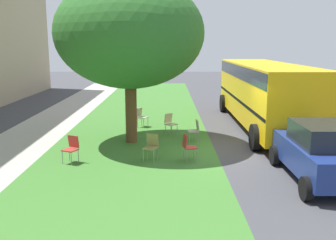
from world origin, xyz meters
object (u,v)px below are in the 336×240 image
at_px(chair_2, 188,145).
at_px(chair_1, 151,145).
at_px(chair_5, 71,147).
at_px(chair_3, 170,122).
at_px(school_bus, 264,89).
at_px(chair_0, 141,116).
at_px(parked_car, 321,152).
at_px(chair_4, 195,129).
at_px(street_tree, 130,34).

bearing_deg(chair_2, chair_1, 88.58).
relative_size(chair_2, chair_5, 1.00).
distance_m(chair_3, school_bus, 4.70).
bearing_deg(school_bus, chair_0, 90.09).
relative_size(chair_0, parked_car, 0.24).
distance_m(chair_4, parked_car, 5.37).
relative_size(street_tree, chair_1, 7.02).
distance_m(chair_4, chair_5, 4.90).
relative_size(chair_5, school_bus, 0.08).
height_order(street_tree, chair_4, street_tree).
height_order(street_tree, parked_car, street_tree).
bearing_deg(chair_5, chair_1, -84.66).
height_order(chair_2, chair_3, same).
relative_size(street_tree, chair_5, 7.02).
height_order(chair_5, school_bus, school_bus).
distance_m(street_tree, chair_4, 4.36).
distance_m(street_tree, chair_2, 4.82).
xyz_separation_m(street_tree, parked_car, (-4.32, -5.62, -3.29)).
height_order(chair_2, chair_4, same).
bearing_deg(chair_4, street_tree, 89.91).
xyz_separation_m(chair_2, chair_3, (3.73, 0.56, 0.00)).
height_order(chair_1, parked_car, parked_car).
bearing_deg(chair_1, chair_5, 95.34).
relative_size(street_tree, chair_3, 7.02).
relative_size(chair_0, chair_2, 1.00).
xyz_separation_m(chair_3, chair_5, (-3.94, 3.18, 0.00)).
height_order(chair_0, chair_4, same).
distance_m(street_tree, chair_1, 4.42).
relative_size(chair_1, chair_5, 1.00).
bearing_deg(parked_car, chair_0, 37.38).
height_order(street_tree, chair_0, street_tree).
bearing_deg(chair_2, chair_3, 8.58).
xyz_separation_m(chair_0, school_bus, (0.01, -5.59, 1.24)).
bearing_deg(school_bus, chair_5, 126.10).
bearing_deg(chair_0, school_bus, -89.91).
bearing_deg(street_tree, chair_2, -139.71).
bearing_deg(chair_3, chair_0, 41.30).
xyz_separation_m(chair_1, chair_2, (-0.03, -1.20, 0.00)).
xyz_separation_m(chair_1, chair_3, (3.70, -0.63, 0.00)).
bearing_deg(street_tree, school_bus, -64.24).
xyz_separation_m(chair_2, chair_4, (2.43, -0.38, 0.00)).
height_order(chair_4, parked_car, parked_car).
distance_m(street_tree, chair_0, 4.56).
height_order(chair_3, parked_car, parked_car).
bearing_deg(chair_4, chair_2, 171.03).
bearing_deg(chair_1, chair_3, -9.72).
height_order(chair_1, chair_2, same).
distance_m(chair_2, chair_5, 3.74).
bearing_deg(parked_car, chair_5, 77.03).
xyz_separation_m(street_tree, chair_0, (2.78, -0.19, -3.61)).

